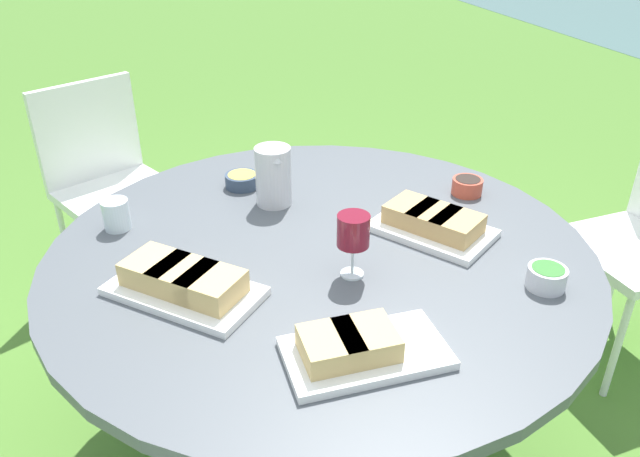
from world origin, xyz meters
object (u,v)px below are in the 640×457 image
(dining_table, at_px, (320,275))
(water_pitcher, at_px, (273,176))
(chair_near_left, at_px, (107,173))
(wine_glass, at_px, (353,232))

(dining_table, bearing_deg, water_pitcher, -170.94)
(chair_near_left, distance_m, wine_glass, 1.49)
(chair_near_left, bearing_deg, water_pitcher, 29.70)
(dining_table, distance_m, wine_glass, 0.27)
(water_pitcher, bearing_deg, wine_glass, 10.19)
(chair_near_left, height_order, wine_glass, wine_glass)
(dining_table, xyz_separation_m, water_pitcher, (-0.30, -0.05, 0.18))
(dining_table, distance_m, water_pitcher, 0.36)
(chair_near_left, bearing_deg, dining_table, 24.97)
(chair_near_left, relative_size, wine_glass, 5.15)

